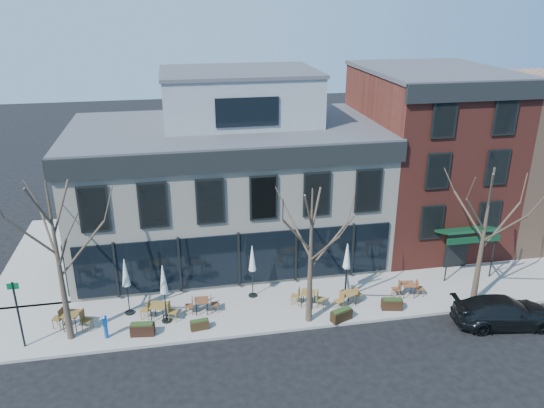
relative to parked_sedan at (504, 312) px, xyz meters
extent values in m
plane|color=black|center=(-12.46, 5.86, -0.73)|extent=(120.00, 120.00, 0.00)
cube|color=gray|center=(-9.21, 3.71, -0.65)|extent=(33.50, 4.70, 0.15)
cube|color=gray|center=(-23.71, 11.86, -0.65)|extent=(4.50, 12.00, 0.15)
cube|color=beige|center=(-12.46, 10.86, 3.27)|extent=(18.00, 10.00, 8.00)
cube|color=#47474C|center=(-12.46, 10.86, 7.32)|extent=(18.30, 10.30, 0.30)
cube|color=black|center=(-12.46, 5.74, 6.82)|extent=(18.30, 0.25, 1.10)
cube|color=black|center=(-21.58, 10.86, 6.82)|extent=(0.25, 10.30, 1.10)
cube|color=black|center=(-12.46, 5.80, 1.17)|extent=(17.20, 0.12, 3.00)
cube|color=black|center=(-21.52, 9.86, 1.17)|extent=(0.12, 7.50, 3.00)
cube|color=gray|center=(-11.46, 11.86, 8.87)|extent=(9.00, 6.50, 3.00)
cube|color=maroon|center=(0.54, 10.86, 4.77)|extent=(8.00, 10.00, 11.00)
cube|color=#47474C|center=(0.54, 10.86, 10.32)|extent=(8.20, 10.20, 0.25)
cube|color=black|center=(0.54, 5.74, 9.87)|extent=(8.20, 0.25, 1.00)
cube|color=#0B321A|center=(0.54, 5.01, 2.17)|extent=(3.20, 1.66, 0.67)
cube|color=black|center=(0.54, 5.81, 0.52)|extent=(1.40, 0.10, 2.50)
cone|color=#382B21|center=(-20.96, 2.66, 3.38)|extent=(0.34, 0.34, 7.92)
cylinder|color=#382B21|center=(-19.90, 2.85, 3.95)|extent=(2.23, 0.50, 2.48)
cylinder|color=#382B21|center=(-21.42, 3.63, 4.41)|extent=(1.03, 2.05, 2.14)
cylinder|color=#382B21|center=(-21.81, 2.35, 4.92)|extent=(1.80, 0.75, 2.21)
cylinder|color=#382B21|center=(-20.51, 1.70, 4.32)|extent=(1.03, 2.04, 2.28)
cone|color=#382B21|center=(-9.46, 1.96, 2.94)|extent=(0.34, 0.34, 7.04)
cylinder|color=#382B21|center=(-8.51, 2.13, 3.45)|extent=(2.00, 0.46, 2.21)
cylinder|color=#382B21|center=(-9.86, 2.82, 3.86)|extent=(0.93, 1.84, 1.91)
cylinder|color=#382B21|center=(-10.21, 1.69, 4.31)|extent=(1.61, 0.68, 1.97)
cylinder|color=#382B21|center=(-9.06, 1.10, 3.78)|extent=(0.93, 1.83, 2.03)
cone|color=#382B21|center=(-0.46, 1.96, 3.16)|extent=(0.34, 0.34, 7.48)
cylinder|color=#382B21|center=(0.54, 2.14, 3.70)|extent=(2.12, 0.48, 2.35)
cylinder|color=#382B21|center=(-0.89, 2.87, 4.14)|extent=(0.98, 1.94, 2.03)
cylinder|color=#382B21|center=(-1.26, 1.67, 4.62)|extent=(1.71, 0.71, 2.09)
cylinder|color=#382B21|center=(-0.04, 1.05, 4.05)|extent=(0.98, 1.94, 2.16)
cylinder|color=black|center=(-22.96, 2.36, 1.12)|extent=(0.10, 0.10, 3.40)
cube|color=#005926|center=(-22.96, 2.36, 2.62)|extent=(0.50, 0.04, 0.30)
imported|color=black|center=(0.00, 0.00, 0.00)|extent=(5.26, 2.71, 1.46)
cylinder|color=#0C449E|center=(-19.28, 2.34, -0.24)|extent=(0.19, 0.19, 0.67)
cube|color=#0C449E|center=(-19.28, 2.34, 0.34)|extent=(0.23, 0.20, 0.48)
cone|color=#0C449E|center=(-19.28, 2.34, 0.62)|extent=(0.25, 0.25, 0.12)
cube|color=brown|center=(-20.96, 3.42, 0.26)|extent=(1.00, 1.00, 0.05)
cylinder|color=black|center=(-21.37, 3.21, -0.17)|extent=(0.05, 0.05, 0.82)
cylinder|color=black|center=(-20.75, 3.02, -0.17)|extent=(0.05, 0.05, 0.82)
cylinder|color=black|center=(-21.17, 3.82, -0.17)|extent=(0.05, 0.05, 0.82)
cylinder|color=black|center=(-20.56, 3.63, -0.17)|extent=(0.05, 0.05, 0.82)
cube|color=brown|center=(-16.82, 3.44, 0.23)|extent=(0.97, 0.97, 0.04)
cylinder|color=black|center=(-17.21, 3.24, -0.18)|extent=(0.04, 0.04, 0.80)
cylinder|color=black|center=(-16.62, 3.05, -0.18)|extent=(0.04, 0.04, 0.80)
cylinder|color=black|center=(-17.02, 3.83, -0.18)|extent=(0.04, 0.04, 0.80)
cylinder|color=black|center=(-16.43, 3.64, -0.18)|extent=(0.04, 0.04, 0.80)
cube|color=brown|center=(-14.68, 3.65, 0.15)|extent=(0.74, 0.74, 0.04)
cylinder|color=black|center=(-14.97, 3.39, -0.22)|extent=(0.04, 0.04, 0.72)
cylinder|color=black|center=(-14.42, 3.35, -0.22)|extent=(0.04, 0.04, 0.72)
cylinder|color=black|center=(-14.94, 3.94, -0.22)|extent=(0.04, 0.04, 0.72)
cylinder|color=black|center=(-14.38, 3.91, -0.22)|extent=(0.04, 0.04, 0.72)
cube|color=brown|center=(-9.17, 3.29, 0.18)|extent=(0.97, 0.97, 0.04)
cylinder|color=black|center=(-9.56, 3.14, -0.20)|extent=(0.04, 0.04, 0.75)
cylinder|color=black|center=(-9.03, 2.90, -0.20)|extent=(0.04, 0.04, 0.75)
cylinder|color=black|center=(-9.32, 3.67, -0.20)|extent=(0.04, 0.04, 0.75)
cylinder|color=black|center=(-8.78, 3.43, -0.20)|extent=(0.04, 0.04, 0.75)
cube|color=brown|center=(-7.07, 2.93, 0.14)|extent=(0.90, 0.90, 0.04)
cylinder|color=black|center=(-7.22, 2.57, -0.22)|extent=(0.04, 0.04, 0.71)
cylinder|color=black|center=(-6.71, 2.77, -0.22)|extent=(0.04, 0.04, 0.71)
cylinder|color=black|center=(-7.43, 3.08, -0.22)|extent=(0.04, 0.04, 0.71)
cylinder|color=black|center=(-6.91, 3.29, -0.22)|extent=(0.04, 0.04, 0.71)
cube|color=brown|center=(-3.63, 3.19, 0.15)|extent=(0.79, 0.79, 0.04)
cylinder|color=black|center=(-3.95, 2.95, -0.22)|extent=(0.04, 0.04, 0.72)
cylinder|color=black|center=(-3.39, 2.88, -0.22)|extent=(0.04, 0.04, 0.72)
cylinder|color=black|center=(-3.88, 3.51, -0.22)|extent=(0.04, 0.04, 0.72)
cylinder|color=black|center=(-3.32, 3.44, -0.22)|extent=(0.04, 0.04, 0.72)
cylinder|color=black|center=(-18.33, 4.27, -0.55)|extent=(0.50, 0.50, 0.07)
cylinder|color=black|center=(-18.33, 4.27, 0.67)|extent=(0.06, 0.06, 2.49)
cone|color=beige|center=(-18.33, 4.27, 1.80)|extent=(0.41, 0.41, 1.47)
cylinder|color=black|center=(-16.47, 3.19, -0.54)|extent=(0.50, 0.50, 0.07)
cylinder|color=black|center=(-16.47, 3.19, 0.68)|extent=(0.06, 0.06, 2.51)
cone|color=beige|center=(-16.47, 3.19, 1.82)|extent=(0.41, 0.41, 1.49)
cylinder|color=black|center=(-11.87, 4.75, -0.55)|extent=(0.48, 0.48, 0.07)
cylinder|color=black|center=(-11.87, 4.75, 0.62)|extent=(0.05, 0.05, 2.40)
cone|color=silver|center=(-11.87, 4.75, 1.72)|extent=(0.39, 0.39, 1.42)
cylinder|color=black|center=(-6.85, 4.16, -0.55)|extent=(0.48, 0.48, 0.07)
cylinder|color=black|center=(-6.85, 4.16, 0.62)|extent=(0.05, 0.05, 2.39)
cone|color=white|center=(-6.85, 4.16, 1.70)|extent=(0.39, 0.39, 1.41)
cylinder|color=black|center=(-6.82, 4.15, -0.55)|extent=(0.46, 0.46, 0.06)
cylinder|color=black|center=(-6.82, 4.15, 0.58)|extent=(0.05, 0.05, 2.31)
cone|color=silver|center=(-6.82, 4.15, 1.63)|extent=(0.38, 0.38, 1.36)
cube|color=black|center=(-17.60, 2.25, -0.29)|extent=(1.18, 0.59, 0.57)
cube|color=#1E3314|center=(-17.60, 2.25, 0.01)|extent=(1.06, 0.48, 0.09)
cube|color=#322210|center=(-14.89, 2.21, -0.35)|extent=(0.94, 0.46, 0.45)
cube|color=#1E3314|center=(-14.89, 2.21, -0.11)|extent=(0.84, 0.38, 0.07)
cube|color=black|center=(-7.86, 1.66, -0.30)|extent=(1.19, 0.81, 0.55)
cube|color=#1E3314|center=(-7.86, 1.66, 0.00)|extent=(1.06, 0.69, 0.09)
cube|color=black|center=(-4.97, 2.14, -0.31)|extent=(1.14, 0.65, 0.54)
cube|color=#1E3314|center=(-4.97, 2.14, -0.02)|extent=(1.02, 0.54, 0.09)
camera|label=1|loc=(-15.48, -19.88, 14.65)|focal=35.00mm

